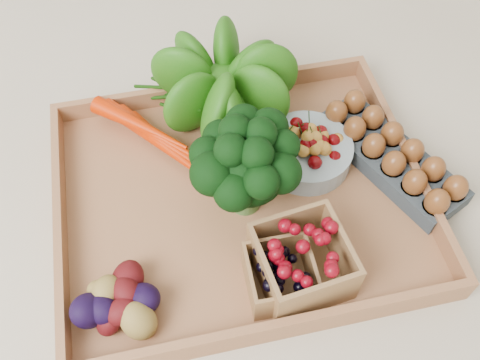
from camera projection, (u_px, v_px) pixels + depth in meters
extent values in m
plane|color=beige|center=(240.00, 202.00, 0.84)|extent=(4.00, 4.00, 0.00)
cube|color=#A66D45|center=(240.00, 199.00, 0.83)|extent=(0.55, 0.45, 0.01)
sphere|color=#145D0E|center=(223.00, 80.00, 0.86)|extent=(0.16, 0.16, 0.16)
cylinder|color=#8C9EA5|center=(307.00, 152.00, 0.85)|extent=(0.14, 0.14, 0.04)
cube|color=#343C42|center=(389.00, 159.00, 0.85)|extent=(0.19, 0.27, 0.03)
cube|color=black|center=(280.00, 276.00, 0.72)|extent=(0.09, 0.09, 0.06)
cube|color=#67040F|center=(302.00, 261.00, 0.72)|extent=(0.13, 0.13, 0.08)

